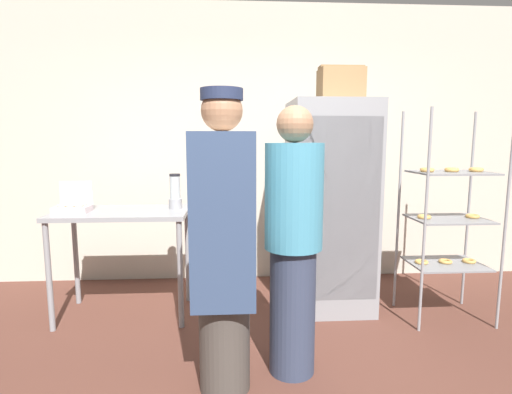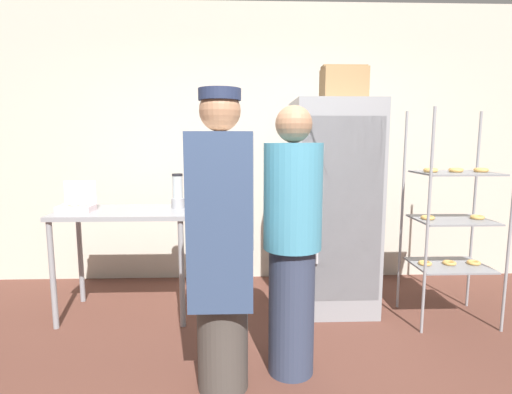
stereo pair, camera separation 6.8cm
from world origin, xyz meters
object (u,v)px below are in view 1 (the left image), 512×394
blender_pitcher (175,193)px  person_customer (293,241)px  refrigerator (329,206)px  person_baker (223,240)px  baking_rack (448,217)px  cardboard_storage_box (341,84)px  donut_box (73,206)px

blender_pitcher → person_customer: 1.33m
refrigerator → blender_pitcher: refrigerator is taller
refrigerator → person_baker: (-0.90, -1.18, 0.01)m
person_baker → person_customer: bearing=20.0°
refrigerator → baking_rack: bearing=-18.5°
cardboard_storage_box → refrigerator: bearing=-178.8°
refrigerator → person_customer: bearing=-115.1°
person_customer → person_baker: bearing=-160.0°
baking_rack → person_customer: 1.56m
baking_rack → cardboard_storage_box: 1.41m
person_baker → person_customer: size_ratio=1.04×
donut_box → person_baker: (1.23, -1.04, -0.03)m
refrigerator → person_customer: (-0.48, -1.02, -0.05)m
donut_box → person_customer: person_customer is taller
blender_pitcher → cardboard_storage_box: size_ratio=0.80×
donut_box → blender_pitcher: bearing=8.6°
refrigerator → donut_box: 2.14m
baking_rack → person_customer: baking_rack is taller
baking_rack → cardboard_storage_box: cardboard_storage_box is taller
baking_rack → cardboard_storage_box: bearing=160.1°
baking_rack → blender_pitcher: size_ratio=5.81×
blender_pitcher → person_baker: person_baker is taller
person_customer → donut_box: bearing=151.9°
blender_pitcher → person_baker: bearing=-69.8°
refrigerator → blender_pitcher: 1.34m
donut_box → blender_pitcher: blender_pitcher is taller
person_baker → person_customer: (0.43, 0.16, -0.05)m
blender_pitcher → refrigerator: bearing=0.6°
refrigerator → donut_box: refrigerator is taller
refrigerator → person_baker: size_ratio=1.03×
cardboard_storage_box → donut_box: bearing=-176.4°
refrigerator → person_baker: 1.49m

